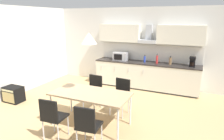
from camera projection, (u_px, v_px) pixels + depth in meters
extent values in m
cube|color=tan|center=(88.00, 115.00, 4.94)|extent=(8.04, 8.33, 0.02)
cube|color=silver|center=(128.00, 46.00, 7.10)|extent=(6.43, 0.10, 2.67)
cube|color=silver|center=(4.00, 53.00, 5.68)|extent=(0.10, 6.66, 2.67)
cube|color=#333333|center=(145.00, 87.00, 6.80)|extent=(3.28, 0.58, 0.05)
cube|color=silver|center=(145.00, 75.00, 6.69)|extent=(3.42, 0.63, 0.81)
cube|color=#282321|center=(146.00, 63.00, 6.58)|extent=(3.44, 0.65, 0.03)
cube|color=silver|center=(102.00, 67.00, 6.93)|extent=(0.01, 0.01, 0.14)
cube|color=silver|center=(115.00, 69.00, 6.73)|extent=(0.01, 0.01, 0.14)
cube|color=silver|center=(129.00, 70.00, 6.54)|extent=(0.01, 0.01, 0.14)
cube|color=silver|center=(143.00, 72.00, 6.35)|extent=(0.01, 0.01, 0.14)
cube|color=silver|center=(149.00, 53.00, 6.78)|extent=(3.42, 0.02, 0.56)
cube|color=silver|center=(120.00, 33.00, 6.87)|extent=(1.42, 0.34, 0.58)
cube|color=silver|center=(181.00, 35.00, 6.08)|extent=(1.42, 0.34, 0.58)
cube|color=#B7BABF|center=(148.00, 41.00, 6.52)|extent=(0.58, 0.40, 0.10)
cube|color=#B7BABF|center=(149.00, 33.00, 6.55)|extent=(0.20, 0.16, 0.53)
cube|color=#ADADB2|center=(121.00, 56.00, 6.90)|extent=(0.48, 0.34, 0.28)
cube|color=black|center=(118.00, 57.00, 6.76)|extent=(0.29, 0.01, 0.20)
cube|color=black|center=(192.00, 66.00, 6.02)|extent=(0.18, 0.18, 0.02)
cylinder|color=black|center=(192.00, 64.00, 5.99)|extent=(0.12, 0.12, 0.12)
cube|color=black|center=(192.00, 61.00, 6.04)|extent=(0.16, 0.08, 0.30)
cube|color=black|center=(193.00, 58.00, 5.94)|extent=(0.18, 0.16, 0.06)
cylinder|color=blue|center=(145.00, 59.00, 6.60)|extent=(0.06, 0.06, 0.20)
cylinder|color=black|center=(145.00, 55.00, 6.56)|extent=(0.02, 0.02, 0.04)
cylinder|color=red|center=(157.00, 59.00, 6.41)|extent=(0.07, 0.07, 0.26)
cylinder|color=black|center=(157.00, 55.00, 6.37)|extent=(0.03, 0.03, 0.06)
cylinder|color=brown|center=(170.00, 61.00, 6.26)|extent=(0.08, 0.08, 0.22)
cylinder|color=black|center=(171.00, 57.00, 6.23)|extent=(0.03, 0.03, 0.05)
cube|color=tan|center=(91.00, 94.00, 4.29)|extent=(1.70, 0.84, 0.04)
cylinder|color=silver|center=(51.00, 110.00, 4.37)|extent=(0.04, 0.04, 0.72)
cylinder|color=silver|center=(118.00, 125.00, 3.75)|extent=(0.04, 0.04, 0.72)
cylinder|color=silver|center=(71.00, 98.00, 5.01)|extent=(0.04, 0.04, 0.72)
cylinder|color=silver|center=(130.00, 110.00, 4.39)|extent=(0.04, 0.04, 0.72)
cube|color=black|center=(89.00, 125.00, 3.57)|extent=(0.44, 0.44, 0.04)
cube|color=black|center=(85.00, 119.00, 3.35)|extent=(0.38, 0.08, 0.40)
cylinder|color=silver|center=(85.00, 130.00, 3.84)|extent=(0.02, 0.02, 0.43)
cylinder|color=silver|center=(102.00, 133.00, 3.74)|extent=(0.02, 0.02, 0.43)
cube|color=black|center=(92.00, 92.00, 5.15)|extent=(0.43, 0.43, 0.04)
cube|color=black|center=(96.00, 82.00, 5.25)|extent=(0.38, 0.07, 0.40)
cylinder|color=silver|center=(94.00, 105.00, 4.98)|extent=(0.02, 0.02, 0.43)
cylinder|color=silver|center=(83.00, 102.00, 5.14)|extent=(0.02, 0.02, 0.43)
cylinder|color=silver|center=(101.00, 100.00, 5.27)|extent=(0.02, 0.02, 0.43)
cylinder|color=silver|center=(91.00, 97.00, 5.43)|extent=(0.02, 0.02, 0.43)
cube|color=black|center=(119.00, 97.00, 4.85)|extent=(0.44, 0.44, 0.04)
cube|color=black|center=(123.00, 86.00, 4.94)|extent=(0.38, 0.08, 0.40)
cylinder|color=silver|center=(122.00, 110.00, 4.68)|extent=(0.02, 0.02, 0.43)
cylinder|color=silver|center=(110.00, 107.00, 4.85)|extent=(0.02, 0.02, 0.43)
cylinder|color=silver|center=(129.00, 105.00, 4.97)|extent=(0.02, 0.02, 0.43)
cylinder|color=silver|center=(117.00, 102.00, 5.13)|extent=(0.02, 0.02, 0.43)
cube|color=black|center=(55.00, 117.00, 3.87)|extent=(0.43, 0.43, 0.04)
cube|color=black|center=(48.00, 111.00, 3.65)|extent=(0.38, 0.06, 0.40)
cylinder|color=silver|center=(54.00, 122.00, 4.14)|extent=(0.02, 0.02, 0.43)
cylinder|color=silver|center=(68.00, 125.00, 4.03)|extent=(0.02, 0.02, 0.43)
cylinder|color=silver|center=(43.00, 131.00, 3.84)|extent=(0.02, 0.02, 0.43)
cylinder|color=silver|center=(58.00, 134.00, 3.72)|extent=(0.02, 0.02, 0.43)
cube|color=black|center=(14.00, 94.00, 5.65)|extent=(0.52, 0.36, 0.44)
cube|color=tan|center=(8.00, 98.00, 5.50)|extent=(0.44, 0.01, 0.29)
cube|color=beige|center=(7.00, 91.00, 5.45)|extent=(0.44, 0.01, 0.05)
cone|color=silver|center=(89.00, 38.00, 3.99)|extent=(0.32, 0.32, 0.22)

